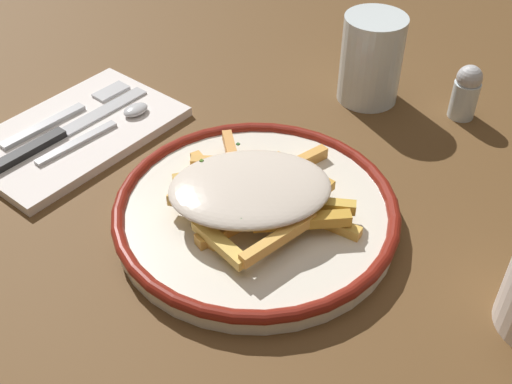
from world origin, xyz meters
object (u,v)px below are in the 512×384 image
(knife, at_px, (60,134))
(fries_heap, at_px, (251,192))
(napkin, at_px, (75,132))
(spoon, at_px, (113,122))
(fork, at_px, (68,113))
(salt_shaker, at_px, (466,92))
(plate, at_px, (256,212))
(water_glass, at_px, (371,59))

(knife, bearing_deg, fries_heap, 10.44)
(fries_heap, relative_size, napkin, 0.92)
(knife, relative_size, spoon, 1.38)
(knife, bearing_deg, fork, 132.81)
(knife, xyz_separation_m, salt_shaker, (0.31, 0.36, 0.02))
(plate, height_order, fork, plate)
(napkin, bearing_deg, salt_shaker, 47.15)
(fork, xyz_separation_m, knife, (0.03, -0.03, 0.00))
(napkin, bearing_deg, plate, 7.44)
(knife, relative_size, water_glass, 1.94)
(fries_heap, bearing_deg, napkin, -173.81)
(knife, distance_m, salt_shaker, 0.47)
(spoon, bearing_deg, knife, -117.45)
(plate, distance_m, fork, 0.28)
(fries_heap, distance_m, spoon, 0.22)
(water_glass, bearing_deg, fork, -129.38)
(plate, relative_size, salt_shaker, 4.13)
(plate, xyz_separation_m, water_glass, (-0.05, 0.26, 0.04))
(fork, distance_m, knife, 0.04)
(fork, height_order, spoon, spoon)
(spoon, bearing_deg, water_glass, 56.00)
(plate, height_order, knife, plate)
(knife, xyz_separation_m, spoon, (0.03, 0.05, 0.00))
(fork, bearing_deg, water_glass, 50.62)
(fork, bearing_deg, fries_heap, 3.08)
(spoon, bearing_deg, fries_heap, -1.97)
(fork, distance_m, salt_shaker, 0.47)
(fries_heap, bearing_deg, spoon, 178.03)
(spoon, distance_m, salt_shaker, 0.42)
(plate, relative_size, fork, 1.59)
(plate, xyz_separation_m, napkin, (-0.25, -0.03, -0.01))
(fries_heap, relative_size, spoon, 1.41)
(plate, relative_size, knife, 1.33)
(plate, xyz_separation_m, fries_heap, (-0.00, -0.01, 0.03))
(napkin, bearing_deg, water_glass, 55.33)
(plate, distance_m, napkin, 0.25)
(plate, height_order, fries_heap, fries_heap)
(fork, relative_size, spoon, 1.16)
(napkin, distance_m, knife, 0.02)
(water_glass, bearing_deg, napkin, -124.67)
(water_glass, distance_m, salt_shaker, 0.12)
(napkin, xyz_separation_m, salt_shaker, (0.31, 0.34, 0.03))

